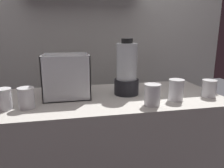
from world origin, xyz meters
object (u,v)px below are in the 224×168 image
Objects in this scene: carrot_display_bin at (68,84)px; juice_cup_mango_far_left at (3,100)px; blender_pitcher at (127,71)px; juice_cup_orange_left at (27,99)px; juice_cup_beet_middle at (152,96)px; juice_cup_pomegranate_right at (176,91)px; juice_cup_beet_far_right at (209,89)px.

carrot_display_bin is 0.38m from juice_cup_mango_far_left.
juice_cup_orange_left is at bearing -165.51° from blender_pitcher.
juice_cup_beet_middle is at bearing -6.86° from juice_cup_mango_far_left.
blender_pitcher is at bearing 143.39° from juice_cup_pomegranate_right.
carrot_display_bin is 0.67m from juice_cup_pomegranate_right.
blender_pitcher is 0.74m from juice_cup_mango_far_left.
juice_cup_beet_far_right is (0.88, -0.18, -0.03)m from carrot_display_bin.
carrot_display_bin is at bearing 162.02° from juice_cup_pomegranate_right.
carrot_display_bin is 0.28m from juice_cup_orange_left.
juice_cup_beet_far_right is at bearing -0.34° from juice_cup_orange_left.
carrot_display_bin is 0.53m from juice_cup_beet_middle.
blender_pitcher is at bearing 108.46° from juice_cup_beet_middle.
juice_cup_beet_middle reaches higher than juice_cup_mango_far_left.
blender_pitcher is 0.28m from juice_cup_beet_middle.
juice_cup_beet_middle is at bearing -29.60° from carrot_display_bin.
carrot_display_bin is at bearing 168.58° from juice_cup_beet_far_right.
blender_pitcher is at bearing 162.09° from juice_cup_beet_far_right.
blender_pitcher is at bearing 14.49° from juice_cup_orange_left.
juice_cup_mango_far_left is 0.80m from juice_cup_beet_middle.
carrot_display_bin is 2.61× the size of juice_cup_beet_far_right.
juice_cup_mango_far_left is 0.93× the size of juice_cup_beet_middle.
juice_cup_beet_middle is (0.46, -0.26, -0.03)m from carrot_display_bin.
blender_pitcher is 3.17× the size of juice_cup_orange_left.
juice_cup_pomegranate_right is at bearing -173.29° from juice_cup_beet_far_right.
blender_pitcher reaches higher than juice_cup_orange_left.
blender_pitcher reaches higher than juice_cup_mango_far_left.
blender_pitcher is 0.63m from juice_cup_orange_left.
juice_cup_pomegranate_right reaches higher than juice_cup_orange_left.
juice_cup_mango_far_left is at bearing 179.46° from juice_cup_beet_far_right.
juice_cup_orange_left is at bearing 179.66° from juice_cup_beet_far_right.
juice_cup_pomegranate_right reaches higher than juice_cup_beet_middle.
juice_cup_orange_left is (-0.60, -0.15, -0.11)m from blender_pitcher.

